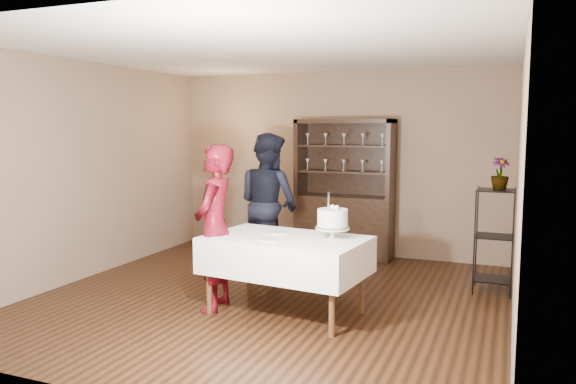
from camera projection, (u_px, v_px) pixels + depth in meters
name	position (u px, v px, depth m)	size (l,w,h in m)	color
floor	(269.00, 299.00, 6.22)	(5.00, 5.00, 0.00)	black
ceiling	(268.00, 50.00, 5.90)	(5.00, 5.00, 0.00)	silver
back_wall	(337.00, 163.00, 8.36)	(5.00, 0.02, 2.70)	#77624C
wall_left	(85.00, 171.00, 6.99)	(0.02, 5.00, 2.70)	#77624C
wall_right	(518.00, 187.00, 5.13)	(0.02, 5.00, 2.70)	#77624C
china_hutch	(344.00, 212.00, 8.14)	(1.40, 0.48, 2.00)	black
plant_etagere	(494.00, 236.00, 6.40)	(0.42, 0.42, 1.20)	black
cake_table	(286.00, 255.00, 5.66)	(1.68, 1.15, 0.79)	white
woman	(215.00, 228.00, 5.79)	(0.63, 0.41, 1.72)	#38050C
man	(268.00, 203.00, 7.26)	(0.88, 0.69, 1.82)	black
cake	(333.00, 220.00, 5.55)	(0.34, 0.34, 0.46)	white
plate_near	(268.00, 240.00, 5.47)	(0.18, 0.18, 0.01)	white
plate_far	(278.00, 233.00, 5.83)	(0.20, 0.20, 0.01)	white
potted_plant	(500.00, 173.00, 6.33)	(0.20, 0.20, 0.36)	#477035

